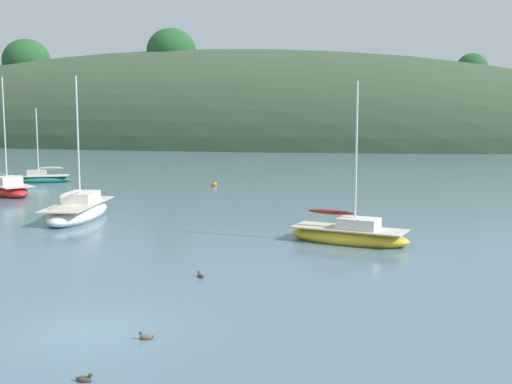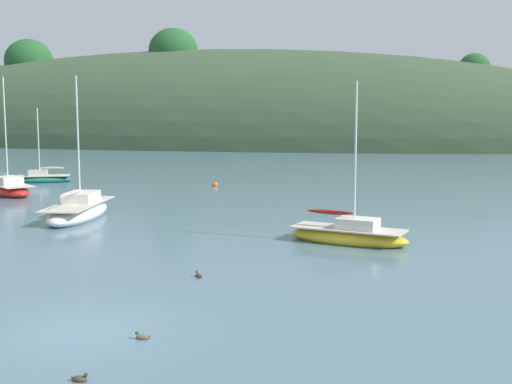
# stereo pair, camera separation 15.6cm
# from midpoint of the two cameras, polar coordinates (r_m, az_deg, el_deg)

# --- Properties ---
(ground_plane) EXTENTS (400.00, 400.00, 0.00)m
(ground_plane) POSITION_cam_midpoint_polar(r_m,az_deg,el_deg) (17.81, -14.95, -11.79)
(ground_plane) COLOR slate
(far_shoreline_hill) EXTENTS (150.00, 36.00, 35.04)m
(far_shoreline_hill) POSITION_cam_midpoint_polar(r_m,az_deg,el_deg) (109.44, -4.85, 4.23)
(far_shoreline_hill) COLOR #384C33
(far_shoreline_hill) RESTS_ON ground
(sailboat_white_near) EXTENTS (4.74, 3.27, 6.08)m
(sailboat_white_near) POSITION_cam_midpoint_polar(r_m,az_deg,el_deg) (54.58, -18.51, 1.14)
(sailboat_white_near) COLOR #196B56
(sailboat_white_near) RESTS_ON ground
(sailboat_orange_cutter) EXTENTS (6.19, 5.39, 8.19)m
(sailboat_orange_cutter) POSITION_cam_midpoint_polar(r_m,az_deg,el_deg) (47.49, -21.29, 0.25)
(sailboat_orange_cutter) COLOR red
(sailboat_orange_cutter) RESTS_ON ground
(sailboat_yellow_far) EXTENTS (5.61, 3.03, 7.15)m
(sailboat_yellow_far) POSITION_cam_midpoint_polar(r_m,az_deg,el_deg) (28.43, 8.11, -3.77)
(sailboat_yellow_far) COLOR gold
(sailboat_yellow_far) RESTS_ON ground
(sailboat_blue_center) EXTENTS (3.24, 6.97, 7.79)m
(sailboat_blue_center) POSITION_cam_midpoint_polar(r_m,az_deg,el_deg) (35.74, -15.52, -1.62)
(sailboat_blue_center) COLOR white
(sailboat_blue_center) RESTS_ON ground
(mooring_buoy_inner) EXTENTS (0.44, 0.44, 0.54)m
(mooring_buoy_inner) POSITION_cam_midpoint_polar(r_m,az_deg,el_deg) (49.20, -3.79, 0.65)
(mooring_buoy_inner) COLOR orange
(mooring_buoy_inner) RESTS_ON ground
(duck_trailing) EXTENTS (0.43, 0.20, 0.24)m
(duck_trailing) POSITION_cam_midpoint_polar(r_m,az_deg,el_deg) (14.75, -15.22, -15.66)
(duck_trailing) COLOR #473828
(duck_trailing) RESTS_ON ground
(duck_lone_right) EXTENTS (0.37, 0.37, 0.24)m
(duck_lone_right) POSITION_cam_midpoint_polar(r_m,az_deg,el_deg) (22.59, -5.13, -7.36)
(duck_lone_right) COLOR #473828
(duck_lone_right) RESTS_ON ground
(duck_straggler) EXTENTS (0.42, 0.25, 0.24)m
(duck_straggler) POSITION_cam_midpoint_polar(r_m,az_deg,el_deg) (16.90, -9.96, -12.51)
(duck_straggler) COLOR brown
(duck_straggler) RESTS_ON ground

